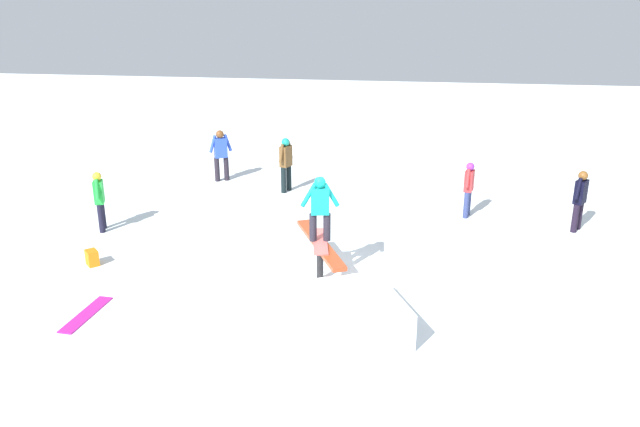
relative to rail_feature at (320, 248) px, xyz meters
name	(u,v)px	position (x,y,z in m)	size (l,w,h in m)	color
ground_plane	(320,280)	(0.00, 0.00, -0.73)	(60.00, 60.00, 0.00)	white
rail_feature	(320,248)	(0.00, 0.00, 0.00)	(2.50, 1.35, 0.86)	black
snow_kicker_ramp	(354,315)	(-1.92, -0.89, -0.39)	(1.80, 1.50, 0.67)	white
main_rider_on_rail	(320,210)	(0.00, 0.00, 0.80)	(1.41, 0.77, 1.35)	#E6645D
bystander_red	(469,186)	(4.38, -3.23, 0.09)	(0.60, 0.28, 1.45)	navy
bystander_green	(99,198)	(2.01, 5.72, 0.11)	(0.61, 0.31, 1.49)	black
bystander_blue	(221,153)	(6.58, 4.07, 0.16)	(0.44, 0.67, 1.59)	black
bystander_brown	(286,162)	(5.80, 1.87, 0.17)	(0.66, 0.34, 1.60)	black
bystander_black	(580,198)	(3.73, -5.83, 0.12)	(0.64, 0.44, 1.52)	black
loose_snowboard_magenta	(86,314)	(-2.06, 4.02, -0.72)	(1.38, 0.28, 0.02)	#C21E93
backpack_on_snow	(92,258)	(0.03, 4.97, -0.56)	(0.30, 0.22, 0.34)	orange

